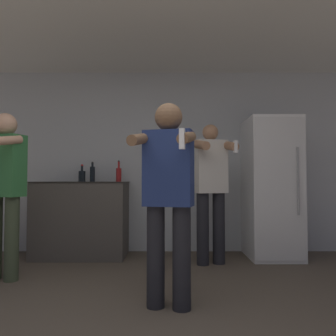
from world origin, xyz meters
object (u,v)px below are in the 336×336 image
Objects in this scene: person_spectator_back at (210,186)px; bottle_short_whiskey at (118,174)px; person_man_side at (3,183)px; refrigerator at (271,188)px; person_woman_foreground at (168,191)px; bottle_red_label at (81,176)px; bottle_tall_gin at (92,173)px.

bottle_short_whiskey is at bearing 158.10° from person_spectator_back.
person_man_side is at bearing -132.68° from bottle_short_whiskey.
refrigerator is at bearing 17.84° from person_man_side.
person_spectator_back is at bearing 15.72° from person_man_side.
person_woman_foreground is at bearing -128.33° from refrigerator.
bottle_red_label is (-0.50, 0.00, -0.02)m from bottle_short_whiskey.
person_man_side is (-0.65, -1.09, -0.12)m from bottle_tall_gin.
person_spectator_back reaches higher than person_woman_foreground.
person_woman_foreground is at bearing -23.73° from person_man_side.
bottle_short_whiskey is at bearing -0.00° from bottle_tall_gin.
bottle_tall_gin reaches higher than bottle_red_label.
bottle_tall_gin is 0.93× the size of bottle_short_whiskey.
person_spectator_back is at bearing -21.90° from bottle_short_whiskey.
refrigerator is at bearing -3.33° from bottle_short_whiskey.
refrigerator is 2.52m from bottle_red_label.
person_spectator_back reaches higher than bottle_short_whiskey.
refrigerator reaches higher than bottle_short_whiskey.
person_man_side is at bearing 156.27° from person_woman_foreground.
bottle_red_label is 0.14× the size of person_spectator_back.
person_woman_foreground is (0.67, -1.82, -0.17)m from bottle_short_whiskey.
refrigerator is 7.66× the size of bottle_red_label.
bottle_short_whiskey is (0.35, -0.00, -0.01)m from bottle_tall_gin.
refrigerator is 6.72× the size of bottle_tall_gin.
person_man_side reaches higher than bottle_short_whiskey.
refrigerator is 2.03m from bottle_short_whiskey.
bottle_short_whiskey is 1.28m from person_spectator_back.
person_spectator_back is (1.18, -0.47, -0.15)m from bottle_short_whiskey.
person_spectator_back is (2.18, 0.61, -0.04)m from person_man_side.
bottle_tall_gin is at bearing 162.83° from person_spectator_back.
refrigerator is 3.17m from person_man_side.
bottle_short_whiskey reaches higher than bottle_tall_gin.
refrigerator is 1.08× the size of person_spectator_back.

